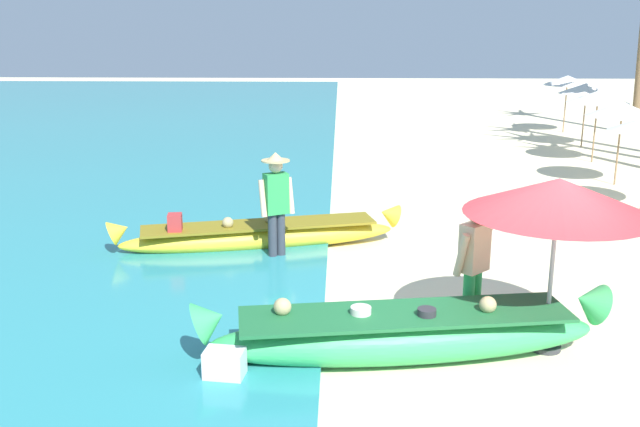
% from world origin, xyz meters
% --- Properties ---
extents(ground_plane, '(80.00, 80.00, 0.00)m').
position_xyz_m(ground_plane, '(0.00, 0.00, 0.00)').
color(ground_plane, beige).
extents(boat_green_foreground, '(4.72, 1.45, 0.88)m').
position_xyz_m(boat_green_foreground, '(-1.32, -0.38, 0.32)').
color(boat_green_foreground, '#38B760').
rests_on(boat_green_foreground, ground).
extents(boat_yellow_midground, '(4.82, 1.79, 0.73)m').
position_xyz_m(boat_yellow_midground, '(-3.39, 3.59, 0.25)').
color(boat_yellow_midground, yellow).
rests_on(boat_yellow_midground, ground).
extents(person_vendor_hatted, '(0.58, 0.45, 1.75)m').
position_xyz_m(person_vendor_hatted, '(-3.04, 3.02, 1.01)').
color(person_vendor_hatted, '#333842').
rests_on(person_vendor_hatted, ground).
extents(person_tourist_customer, '(0.53, 0.53, 1.62)m').
position_xyz_m(person_tourist_customer, '(-0.44, 0.40, 0.91)').
color(person_tourist_customer, green).
rests_on(person_tourist_customer, ground).
extents(patio_umbrella_large, '(2.07, 2.07, 2.04)m').
position_xyz_m(patio_umbrella_large, '(0.35, -0.05, 1.83)').
color(patio_umbrella_large, '#B7B7BC').
rests_on(patio_umbrella_large, ground).
extents(parasol_row_1, '(1.60, 1.60, 1.91)m').
position_xyz_m(parasol_row_1, '(4.34, 8.71, 1.75)').
color(parasol_row_1, '#8E6B47').
rests_on(parasol_row_1, ground).
extents(parasol_row_2, '(1.60, 1.60, 1.91)m').
position_xyz_m(parasol_row_2, '(4.73, 11.45, 1.75)').
color(parasol_row_2, '#8E6B47').
rests_on(parasol_row_2, ground).
extents(parasol_row_3, '(1.60, 1.60, 1.91)m').
position_xyz_m(parasol_row_3, '(5.23, 13.90, 1.75)').
color(parasol_row_3, '#8E6B47').
rests_on(parasol_row_3, ground).
extents(parasol_row_4, '(1.60, 1.60, 1.91)m').
position_xyz_m(parasol_row_4, '(5.53, 16.78, 1.75)').
color(parasol_row_4, '#8E6B47').
rests_on(parasol_row_4, ground).
extents(cooler_box, '(0.45, 0.33, 0.39)m').
position_xyz_m(cooler_box, '(-3.24, -0.99, 0.20)').
color(cooler_box, silver).
rests_on(cooler_box, ground).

